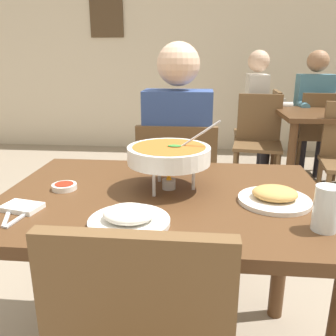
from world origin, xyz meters
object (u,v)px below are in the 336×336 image
appetizer_plate (275,197)px  chair_bg_middle (318,130)px  patron_bg_left (259,106)px  chair_bg_left (264,127)px  rice_plate (129,218)px  dining_table_far (334,127)px  patron_bg_middle (314,106)px  sauce_dish (64,186)px  chair_bg_window (258,136)px  chair_diner_main (177,191)px  curry_bowl (169,155)px  diner_main (178,149)px  drink_glass (326,211)px  dining_table_main (164,225)px

appetizer_plate → chair_bg_middle: (0.95, 2.63, -0.28)m
chair_bg_middle → patron_bg_left: patron_bg_left is taller
patron_bg_left → chair_bg_left: bearing=34.8°
rice_plate → dining_table_far: 2.77m
chair_bg_left → patron_bg_middle: (0.49, -0.02, 0.24)m
dining_table_far → patron_bg_middle: patron_bg_middle is taller
sauce_dish → patron_bg_left: patron_bg_left is taller
chair_bg_window → patron_bg_middle: (0.62, 0.45, 0.24)m
appetizer_plate → patron_bg_left: 2.72m
appetizer_plate → patron_bg_middle: (0.91, 2.74, -0.04)m
chair_bg_window → patron_bg_left: 0.48m
appetizer_plate → chair_bg_window: chair_bg_window is taller
chair_diner_main → curry_bowl: 0.75m
patron_bg_middle → appetizer_plate: bearing=-108.5°
diner_main → chair_bg_left: size_ratio=1.46×
dining_table_far → drink_glass: bearing=-109.7°
rice_plate → chair_bg_window: bearing=73.4°
sauce_dish → chair_bg_middle: bearing=56.6°
dining_table_main → chair_bg_window: bearing=73.4°
rice_plate → drink_glass: drink_glass is taller
chair_bg_window → rice_plate: bearing=-106.6°
chair_bg_left → patron_bg_middle: bearing=-2.0°
chair_bg_left → chair_bg_window: 0.49m
curry_bowl → appetizer_plate: size_ratio=1.39×
sauce_dish → drink_glass: drink_glass is taller
appetizer_plate → dining_table_far: appetizer_plate is taller
chair_diner_main → patron_bg_middle: (1.29, 2.00, 0.24)m
dining_table_far → chair_bg_middle: size_ratio=1.11×
chair_bg_left → patron_bg_left: (-0.08, -0.05, 0.24)m
chair_diner_main → chair_bg_left: (0.80, 2.02, 0.00)m
chair_bg_middle → chair_bg_window: size_ratio=1.00×
appetizer_plate → curry_bowl: bearing=165.3°
rice_plate → curry_bowl: bearing=73.9°
dining_table_main → curry_bowl: 0.26m
curry_bowl → sauce_dish: curry_bowl is taller
dining_table_main → diner_main: size_ratio=0.88×
chair_diner_main → chair_bg_middle: same height
sauce_dish → chair_bg_window: chair_bg_window is taller
sauce_dish → drink_glass: (0.85, -0.24, 0.05)m
patron_bg_left → chair_bg_middle: bearing=-6.7°
drink_glass → patron_bg_left: size_ratio=0.10×
sauce_dish → chair_bg_middle: chair_bg_middle is taller
curry_bowl → sauce_dish: bearing=-173.5°
sauce_dish → drink_glass: size_ratio=0.69×
chair_bg_middle → drink_glass: bearing=-106.8°
drink_glass → patron_bg_left: 2.90m
dining_table_main → dining_table_far: size_ratio=1.15×
dining_table_main → patron_bg_middle: 2.99m
chair_bg_middle → patron_bg_middle: size_ratio=0.69×
chair_bg_window → sauce_dish: bearing=-115.0°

